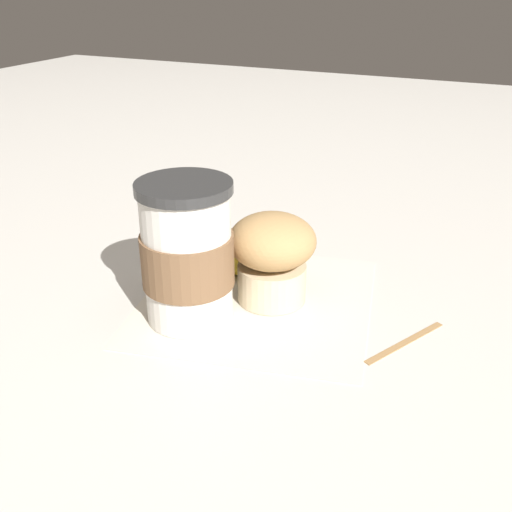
% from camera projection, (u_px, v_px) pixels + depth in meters
% --- Properties ---
extents(ground_plane, '(3.00, 3.00, 0.00)m').
position_uv_depth(ground_plane, '(256.00, 301.00, 0.65)').
color(ground_plane, beige).
extents(paper_napkin, '(0.29, 0.29, 0.00)m').
position_uv_depth(paper_napkin, '(256.00, 301.00, 0.65)').
color(paper_napkin, beige).
rests_on(paper_napkin, ground_plane).
extents(coffee_cup, '(0.09, 0.09, 0.15)m').
position_uv_depth(coffee_cup, '(187.00, 254.00, 0.59)').
color(coffee_cup, silver).
rests_on(coffee_cup, paper_napkin).
extents(muffin, '(0.09, 0.09, 0.10)m').
position_uv_depth(muffin, '(272.00, 254.00, 0.63)').
color(muffin, beige).
rests_on(muffin, paper_napkin).
extents(banana, '(0.07, 0.15, 0.04)m').
position_uv_depth(banana, '(235.00, 262.00, 0.70)').
color(banana, gold).
rests_on(banana, paper_napkin).
extents(wooden_stirrer, '(0.10, 0.06, 0.00)m').
position_uv_depth(wooden_stirrer, '(405.00, 342.00, 0.58)').
color(wooden_stirrer, '#9E7547').
rests_on(wooden_stirrer, ground_plane).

